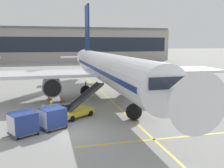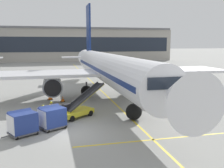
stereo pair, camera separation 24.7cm
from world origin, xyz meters
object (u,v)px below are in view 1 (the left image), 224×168
(baggage_cart_lead, at_px, (52,117))
(ground_crew_by_carts, at_px, (51,109))
(ground_crew_by_loader, at_px, (43,114))
(safety_cone_engine_keepout, at_px, (49,97))
(belt_loader, at_px, (78,108))
(safety_cone_wingtip, at_px, (62,99))
(parked_airplane, at_px, (108,69))
(baggage_cart_second, at_px, (23,123))
(safety_cone_nose_mark, at_px, (51,107))

(baggage_cart_lead, distance_m, ground_crew_by_carts, 2.53)
(ground_crew_by_loader, height_order, safety_cone_engine_keepout, ground_crew_by_loader)
(belt_loader, distance_m, ground_crew_by_loader, 3.60)
(belt_loader, relative_size, safety_cone_wingtip, 7.43)
(parked_airplane, distance_m, ground_crew_by_carts, 11.61)
(safety_cone_wingtip, bearing_deg, belt_loader, -80.25)
(baggage_cart_lead, distance_m, baggage_cart_second, 2.44)
(belt_loader, distance_m, baggage_cart_second, 6.11)
(belt_loader, distance_m, safety_cone_wingtip, 6.97)
(parked_airplane, distance_m, safety_cone_nose_mark, 9.60)
(belt_loader, bearing_deg, parked_airplane, 59.13)
(belt_loader, bearing_deg, safety_cone_nose_mark, 129.64)
(ground_crew_by_loader, bearing_deg, parked_airplane, 50.57)
(ground_crew_by_carts, bearing_deg, safety_cone_wingtip, 79.75)
(baggage_cart_second, bearing_deg, parked_airplane, 51.63)
(parked_airplane, height_order, safety_cone_wingtip, parked_airplane)
(parked_airplane, height_order, belt_loader, parked_airplane)
(baggage_cart_lead, bearing_deg, ground_crew_by_carts, 90.94)
(baggage_cart_lead, relative_size, safety_cone_nose_mark, 3.98)
(parked_airplane, relative_size, baggage_cart_second, 15.12)
(safety_cone_nose_mark, bearing_deg, baggage_cart_second, -107.17)
(belt_loader, distance_m, baggage_cart_lead, 3.83)
(ground_crew_by_loader, bearing_deg, belt_loader, 27.50)
(safety_cone_wingtip, relative_size, safety_cone_nose_mark, 0.97)
(ground_crew_by_loader, distance_m, safety_cone_nose_mark, 4.80)
(safety_cone_wingtip, height_order, safety_cone_nose_mark, safety_cone_nose_mark)
(ground_crew_by_carts, distance_m, safety_cone_engine_keepout, 8.79)
(ground_crew_by_carts, bearing_deg, belt_loader, 9.32)
(safety_cone_nose_mark, bearing_deg, baggage_cart_lead, -89.25)
(safety_cone_engine_keepout, bearing_deg, ground_crew_by_loader, -92.96)
(safety_cone_engine_keepout, bearing_deg, belt_loader, -72.27)
(baggage_cart_second, bearing_deg, safety_cone_nose_mark, 72.83)
(baggage_cart_second, distance_m, safety_cone_engine_keepout, 12.46)
(safety_cone_wingtip, bearing_deg, baggage_cart_lead, -97.40)
(belt_loader, bearing_deg, baggage_cart_second, -140.05)
(belt_loader, distance_m, safety_cone_engine_keepout, 8.79)
(safety_cone_engine_keepout, xyz_separation_m, safety_cone_nose_mark, (0.14, -5.30, -0.03))
(parked_airplane, xyz_separation_m, baggage_cart_lead, (-7.31, -11.07, -2.78))
(parked_airplane, xyz_separation_m, ground_crew_by_loader, (-8.05, -9.79, -2.78))
(belt_loader, bearing_deg, ground_crew_by_loader, -152.50)
(belt_loader, relative_size, safety_cone_nose_mark, 7.20)
(ground_crew_by_loader, relative_size, safety_cone_nose_mark, 2.51)
(belt_loader, bearing_deg, safety_cone_wingtip, 99.75)
(baggage_cart_lead, relative_size, ground_crew_by_carts, 1.58)
(safety_cone_wingtip, xyz_separation_m, safety_cone_nose_mark, (-1.35, -3.80, 0.01))
(ground_crew_by_loader, bearing_deg, baggage_cart_second, -123.42)
(parked_airplane, xyz_separation_m, belt_loader, (-4.86, -8.13, -2.91))
(ground_crew_by_carts, distance_m, safety_cone_nose_mark, 3.52)
(baggage_cart_lead, relative_size, baggage_cart_second, 1.00)
(baggage_cart_second, bearing_deg, belt_loader, 39.95)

